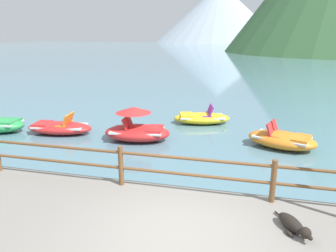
% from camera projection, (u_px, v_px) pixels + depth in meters
% --- Properties ---
extents(ground_plane, '(200.00, 200.00, 0.00)m').
position_uv_depth(ground_plane, '(241.00, 63.00, 43.25)').
color(ground_plane, slate).
extents(dock_railing, '(23.92, 0.12, 0.95)m').
position_uv_depth(dock_railing, '(193.00, 169.00, 7.11)').
color(dock_railing, brown).
rests_on(dock_railing, promenade_dock).
extents(dog_resting, '(0.59, 0.98, 0.26)m').
position_uv_depth(dog_resting, '(294.00, 225.00, 5.82)').
color(dog_resting, black).
rests_on(dog_resting, promenade_dock).
extents(pedal_boat_1, '(2.65, 2.05, 0.88)m').
position_uv_depth(pedal_boat_1, '(282.00, 139.00, 11.24)').
color(pedal_boat_1, orange).
rests_on(pedal_boat_1, ground).
extents(pedal_boat_2, '(2.59, 1.67, 1.28)m').
position_uv_depth(pedal_boat_2, '(137.00, 129.00, 11.96)').
color(pedal_boat_2, red).
rests_on(pedal_boat_2, ground).
extents(pedal_boat_4, '(2.68, 1.75, 0.82)m').
position_uv_depth(pedal_boat_4, '(201.00, 118.00, 14.29)').
color(pedal_boat_4, yellow).
rests_on(pedal_boat_4, ground).
extents(pedal_boat_5, '(2.72, 1.47, 0.83)m').
position_uv_depth(pedal_boat_5, '(59.00, 127.00, 12.81)').
color(pedal_boat_5, red).
rests_on(pedal_boat_5, ground).
extents(distant_peak, '(56.67, 56.67, 24.64)m').
position_uv_depth(distant_peak, '(220.00, 13.00, 142.71)').
color(distant_peak, '#9EADBC').
rests_on(distant_peak, ground).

